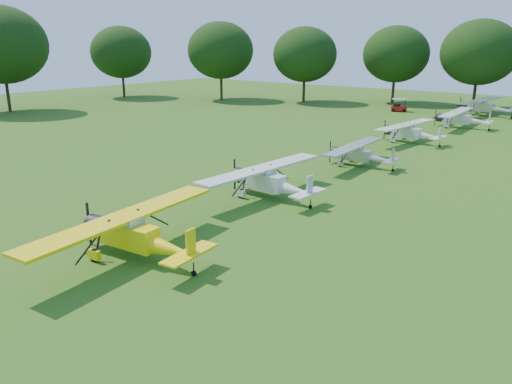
% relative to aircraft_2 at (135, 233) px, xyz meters
% --- Properties ---
extents(ground, '(160.00, 160.00, 0.00)m').
position_rel_aircraft_2_xyz_m(ground, '(-0.74, 9.27, -1.27)').
color(ground, '#205916').
rests_on(ground, ground).
extents(tree_belt, '(137.36, 130.27, 14.52)m').
position_rel_aircraft_2_xyz_m(tree_belt, '(2.83, 9.43, 6.76)').
color(tree_belt, black).
rests_on(tree_belt, ground).
extents(aircraft_2, '(6.94, 11.05, 2.17)m').
position_rel_aircraft_2_xyz_m(aircraft_2, '(0.00, 0.00, 0.00)').
color(aircraft_2, '#FFE60A').
rests_on(aircraft_2, ground).
extents(aircraft_3, '(6.66, 10.61, 2.09)m').
position_rel_aircraft_2_xyz_m(aircraft_3, '(-0.69, 11.32, -0.05)').
color(aircraft_3, silver).
rests_on(aircraft_3, ground).
extents(aircraft_4, '(5.74, 9.13, 1.80)m').
position_rel_aircraft_2_xyz_m(aircraft_4, '(0.04, 22.61, -0.22)').
color(aircraft_4, '#B4B5B9').
rests_on(aircraft_4, ground).
extents(aircraft_5, '(6.29, 10.02, 1.97)m').
position_rel_aircraft_2_xyz_m(aircraft_5, '(-0.42, 34.66, -0.12)').
color(aircraft_5, silver).
rests_on(aircraft_5, ground).
extents(aircraft_6, '(6.42, 10.22, 2.01)m').
position_rel_aircraft_2_xyz_m(aircraft_6, '(0.85, 46.94, -0.09)').
color(aircraft_6, silver).
rests_on(aircraft_6, ground).
extents(aircraft_7, '(7.37, 11.71, 2.30)m').
position_rel_aircraft_2_xyz_m(aircraft_7, '(0.37, 59.14, 0.07)').
color(aircraft_7, '#B4B5B9').
rests_on(aircraft_7, ground).
extents(golf_cart, '(2.46, 2.03, 1.83)m').
position_rel_aircraft_2_xyz_m(golf_cart, '(-10.49, 56.21, -0.66)').
color(golf_cart, '#B8140D').
rests_on(golf_cart, ground).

